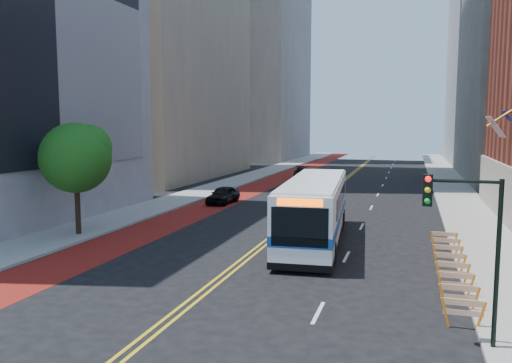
{
  "coord_description": "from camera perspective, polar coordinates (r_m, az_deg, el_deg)",
  "views": [
    {
      "loc": [
        7.82,
        -19.08,
        6.67
      ],
      "look_at": [
        -0.66,
        8.0,
        3.47
      ],
      "focal_mm": 35.0,
      "sensor_mm": 36.0,
      "label": 1
    }
  ],
  "objects": [
    {
      "name": "traffic_signal",
      "position": [
        15.92,
        22.9,
        -4.75
      ],
      "size": [
        2.21,
        0.34,
        5.07
      ],
      "color": "black",
      "rests_on": "sidewalk_right"
    },
    {
      "name": "construction_barriers",
      "position": [
        23.36,
        21.42,
        -8.89
      ],
      "size": [
        1.42,
        10.91,
        1.0
      ],
      "color": "orange",
      "rests_on": "ground"
    },
    {
      "name": "lane_dashes",
      "position": [
        57.55,
        14.26,
        -0.41
      ],
      "size": [
        0.14,
        98.2,
        0.01
      ],
      "color": "silver",
      "rests_on": "ground"
    },
    {
      "name": "bus_lane_paint",
      "position": [
        52.02,
        -0.58,
        -0.92
      ],
      "size": [
        3.6,
        140.0,
        0.01
      ],
      "primitive_type": "cube",
      "color": "maroon",
      "rests_on": "ground"
    },
    {
      "name": "car_c",
      "position": [
        62.2,
        5.29,
        0.96
      ],
      "size": [
        3.1,
        5.54,
        1.52
      ],
      "primitive_type": "imported",
      "rotation": [
        0.0,
        0.0,
        0.2
      ],
      "color": "black",
      "rests_on": "ground"
    },
    {
      "name": "car_a",
      "position": [
        42.88,
        -3.77,
        -1.53
      ],
      "size": [
        1.95,
        4.39,
        1.47
      ],
      "primitive_type": "imported",
      "rotation": [
        0.0,
        0.0,
        -0.05
      ],
      "color": "black",
      "rests_on": "ground"
    },
    {
      "name": "sidewalk_right",
      "position": [
        49.7,
        22.06,
        -1.66
      ],
      "size": [
        4.0,
        140.0,
        0.15
      ],
      "primitive_type": "cube",
      "color": "gray",
      "rests_on": "ground"
    },
    {
      "name": "ground",
      "position": [
        21.67,
        -4.75,
        -11.51
      ],
      "size": [
        160.0,
        160.0,
        0.0
      ],
      "primitive_type": "plane",
      "color": "black",
      "rests_on": "ground"
    },
    {
      "name": "car_b",
      "position": [
        52.02,
        4.93,
        -0.21
      ],
      "size": [
        2.5,
        4.26,
        1.33
      ],
      "primitive_type": "imported",
      "rotation": [
        0.0,
        0.0,
        -0.29
      ],
      "color": "black",
      "rests_on": "ground"
    },
    {
      "name": "transit_bus",
      "position": [
        28.75,
        6.75,
        -3.13
      ],
      "size": [
        4.07,
        13.54,
        3.67
      ],
      "rotation": [
        0.0,
        0.0,
        0.09
      ],
      "color": "white",
      "rests_on": "ground"
    },
    {
      "name": "center_line_inner",
      "position": [
        50.17,
        8.06,
        -1.26
      ],
      "size": [
        0.14,
        140.0,
        0.01
      ],
      "primitive_type": "cube",
      "color": "gold",
      "rests_on": "ground"
    },
    {
      "name": "center_line_outer",
      "position": [
        50.12,
        8.47,
        -1.27
      ],
      "size": [
        0.14,
        140.0,
        0.01
      ],
      "primitive_type": "cube",
      "color": "gold",
      "rests_on": "ground"
    },
    {
      "name": "street_tree",
      "position": [
        31.58,
        -19.8,
        2.86
      ],
      "size": [
        4.2,
        4.2,
        6.7
      ],
      "color": "black",
      "rests_on": "sidewalk_left"
    },
    {
      "name": "sidewalk_left",
      "position": [
        53.34,
        -4.57,
        -0.68
      ],
      "size": [
        4.0,
        140.0,
        0.15
      ],
      "primitive_type": "cube",
      "color": "gray",
      "rests_on": "ground"
    }
  ]
}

